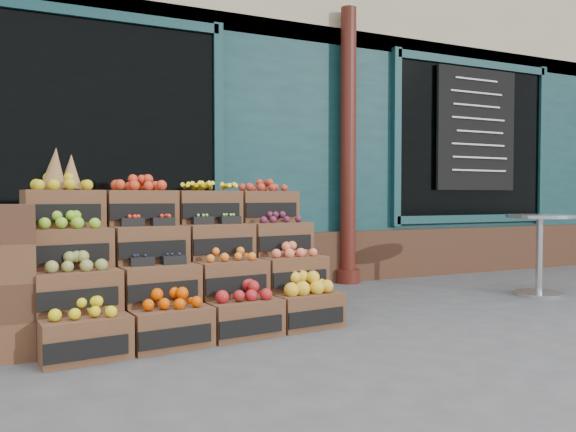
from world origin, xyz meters
name	(u,v)px	position (x,y,z in m)	size (l,w,h in m)	color
ground	(351,331)	(0.00, 0.00, 0.00)	(60.00, 60.00, 0.00)	#49494B
shop_facade	(181,108)	(0.00, 5.11, 2.40)	(12.00, 6.24, 4.80)	#103539
crate_display	(183,274)	(-1.13, 0.62, 0.42)	(2.29, 1.31, 1.37)	brown
bistro_table	(539,245)	(2.55, 0.50, 0.52)	(0.66, 0.66, 0.83)	silver
shopkeeper	(42,209)	(-2.07, 2.91, 0.89)	(0.65, 0.42, 1.77)	#14481C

